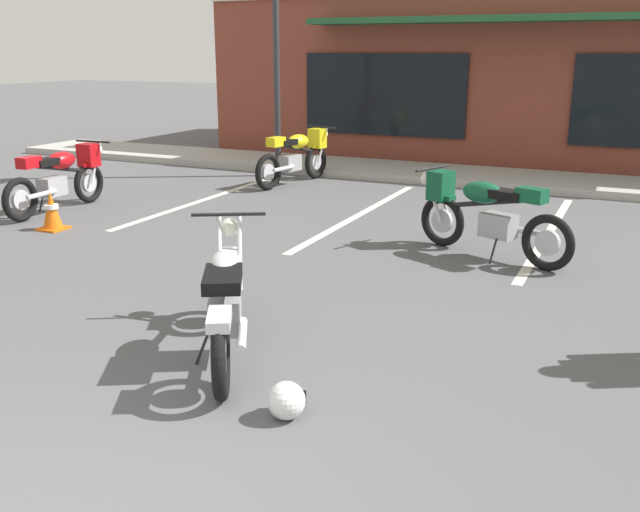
{
  "coord_description": "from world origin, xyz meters",
  "views": [
    {
      "loc": [
        2.44,
        -1.8,
        2.37
      ],
      "look_at": [
        -0.18,
        3.85,
        0.55
      ],
      "focal_mm": 39.73,
      "sensor_mm": 36.0,
      "label": 1
    }
  ],
  "objects_px": {
    "motorcycle_red_sportbike": "(485,212)",
    "traffic_cone": "(52,211)",
    "motorcycle_silver_naked": "(61,176)",
    "motorcycle_foreground_classic": "(226,300)",
    "motorcycle_black_cruiser": "(297,155)",
    "helmet_on_pavement": "(286,400)",
    "parking_lot_lamp_post": "(273,1)"
  },
  "relations": [
    {
      "from": "helmet_on_pavement",
      "to": "parking_lot_lamp_post",
      "type": "bearing_deg",
      "value": 118.74
    },
    {
      "from": "helmet_on_pavement",
      "to": "traffic_cone",
      "type": "relative_size",
      "value": 0.49
    },
    {
      "from": "motorcycle_silver_naked",
      "to": "helmet_on_pavement",
      "type": "distance_m",
      "value": 7.41
    },
    {
      "from": "traffic_cone",
      "to": "parking_lot_lamp_post",
      "type": "distance_m",
      "value": 5.88
    },
    {
      "from": "motorcycle_red_sportbike",
      "to": "motorcycle_silver_naked",
      "type": "relative_size",
      "value": 0.95
    },
    {
      "from": "motorcycle_silver_naked",
      "to": "parking_lot_lamp_post",
      "type": "relative_size",
      "value": 0.42
    },
    {
      "from": "motorcycle_black_cruiser",
      "to": "parking_lot_lamp_post",
      "type": "xyz_separation_m",
      "value": [
        -0.69,
        0.47,
        2.7
      ]
    },
    {
      "from": "motorcycle_silver_naked",
      "to": "motorcycle_black_cruiser",
      "type": "bearing_deg",
      "value": 57.94
    },
    {
      "from": "motorcycle_silver_naked",
      "to": "traffic_cone",
      "type": "relative_size",
      "value": 3.98
    },
    {
      "from": "motorcycle_foreground_classic",
      "to": "motorcycle_black_cruiser",
      "type": "height_order",
      "value": "same"
    },
    {
      "from": "traffic_cone",
      "to": "parking_lot_lamp_post",
      "type": "height_order",
      "value": "parking_lot_lamp_post"
    },
    {
      "from": "motorcycle_red_sportbike",
      "to": "motorcycle_silver_naked",
      "type": "xyz_separation_m",
      "value": [
        -6.39,
        -0.21,
        0.0
      ]
    },
    {
      "from": "motorcycle_foreground_classic",
      "to": "traffic_cone",
      "type": "xyz_separation_m",
      "value": [
        -4.38,
        2.53,
        -0.2
      ]
    },
    {
      "from": "motorcycle_foreground_classic",
      "to": "traffic_cone",
      "type": "relative_size",
      "value": 3.59
    },
    {
      "from": "parking_lot_lamp_post",
      "to": "motorcycle_silver_naked",
      "type": "bearing_deg",
      "value": -110.86
    },
    {
      "from": "motorcycle_foreground_classic",
      "to": "helmet_on_pavement",
      "type": "distance_m",
      "value": 1.21
    },
    {
      "from": "helmet_on_pavement",
      "to": "parking_lot_lamp_post",
      "type": "height_order",
      "value": "parking_lot_lamp_post"
    },
    {
      "from": "motorcycle_red_sportbike",
      "to": "traffic_cone",
      "type": "relative_size",
      "value": 3.79
    },
    {
      "from": "motorcycle_black_cruiser",
      "to": "helmet_on_pavement",
      "type": "bearing_deg",
      "value": -63.8
    },
    {
      "from": "motorcycle_foreground_classic",
      "to": "motorcycle_red_sportbike",
      "type": "distance_m",
      "value": 3.94
    },
    {
      "from": "helmet_on_pavement",
      "to": "traffic_cone",
      "type": "height_order",
      "value": "traffic_cone"
    },
    {
      "from": "motorcycle_black_cruiser",
      "to": "traffic_cone",
      "type": "xyz_separation_m",
      "value": [
        -1.45,
        -4.55,
        -0.27
      ]
    },
    {
      "from": "motorcycle_black_cruiser",
      "to": "motorcycle_silver_naked",
      "type": "distance_m",
      "value": 4.19
    },
    {
      "from": "motorcycle_red_sportbike",
      "to": "traffic_cone",
      "type": "distance_m",
      "value": 5.75
    },
    {
      "from": "helmet_on_pavement",
      "to": "parking_lot_lamp_post",
      "type": "xyz_separation_m",
      "value": [
        -4.53,
        8.27,
        3.09
      ]
    },
    {
      "from": "motorcycle_red_sportbike",
      "to": "helmet_on_pavement",
      "type": "bearing_deg",
      "value": -94.18
    },
    {
      "from": "motorcycle_silver_naked",
      "to": "motorcycle_foreground_classic",
      "type": "bearing_deg",
      "value": -34.39
    },
    {
      "from": "motorcycle_black_cruiser",
      "to": "motorcycle_silver_naked",
      "type": "bearing_deg",
      "value": -122.06
    },
    {
      "from": "helmet_on_pavement",
      "to": "motorcycle_black_cruiser",
      "type": "bearing_deg",
      "value": 116.2
    },
    {
      "from": "traffic_cone",
      "to": "motorcycle_red_sportbike",
      "type": "bearing_deg",
      "value": 12.12
    },
    {
      "from": "motorcycle_foreground_classic",
      "to": "motorcycle_red_sportbike",
      "type": "bearing_deg",
      "value": 71.71
    },
    {
      "from": "helmet_on_pavement",
      "to": "parking_lot_lamp_post",
      "type": "distance_m",
      "value": 9.92
    }
  ]
}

